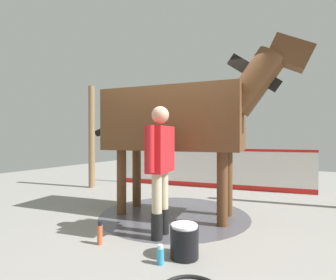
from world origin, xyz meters
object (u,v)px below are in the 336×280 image
Objects in this scene: handler at (160,161)px; wash_bucket at (184,241)px; bottle_spray at (100,234)px; bottle_shampoo at (160,255)px; horse at (181,119)px.

wash_bucket is at bearing 136.04° from handler.
handler is at bearing 48.60° from bottle_spray.
bottle_spray reaches higher than bottle_shampoo.
horse reaches higher than bottle_shampoo.
wash_bucket is at bearing -70.85° from horse.
horse is at bearing 109.20° from bottle_shampoo.
handler is 8.54× the size of bottle_shampoo.
horse is at bearing 77.72° from bottle_spray.
horse is 2.13× the size of handler.
bottle_shampoo is (-0.15, -0.26, -0.09)m from wash_bucket.
bottle_spray is at bearing 175.68° from bottle_shampoo.
horse is 13.07× the size of bottle_spray.
horse is 2.17m from bottle_spray.
bottle_spray is at bearing -110.75° from horse.
horse is 10.12× the size of wash_bucket.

